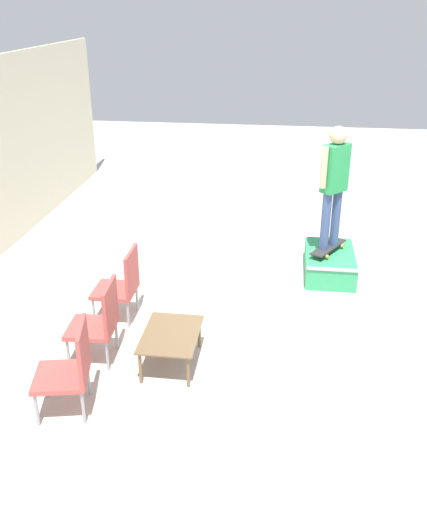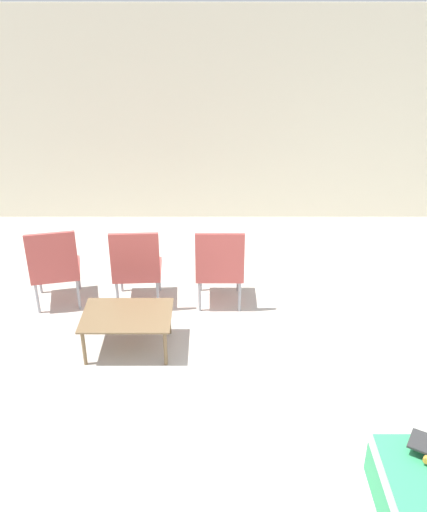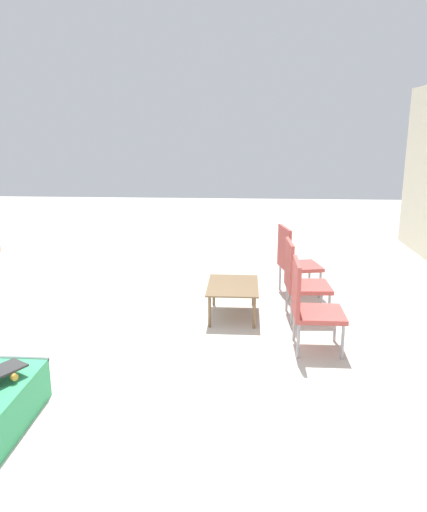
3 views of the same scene
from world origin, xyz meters
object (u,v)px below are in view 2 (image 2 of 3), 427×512
patio_chair_center (138,265)px  patio_chair_right (221,265)px  patio_chair_left (56,265)px  coffee_table (128,318)px

patio_chair_center → patio_chair_right: (0.91, -0.00, 0.00)m
patio_chair_center → patio_chair_left: bearing=-3.2°
patio_chair_left → patio_chair_right: same height
coffee_table → patio_chair_right: bearing=41.6°
coffee_table → patio_chair_right: 1.23m
coffee_table → patio_chair_left: (-0.89, 0.81, 0.15)m
coffee_table → patio_chair_left: 1.22m
patio_chair_center → patio_chair_right: 0.91m
coffee_table → patio_chair_center: bearing=89.6°
patio_chair_center → patio_chair_right: size_ratio=1.00×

